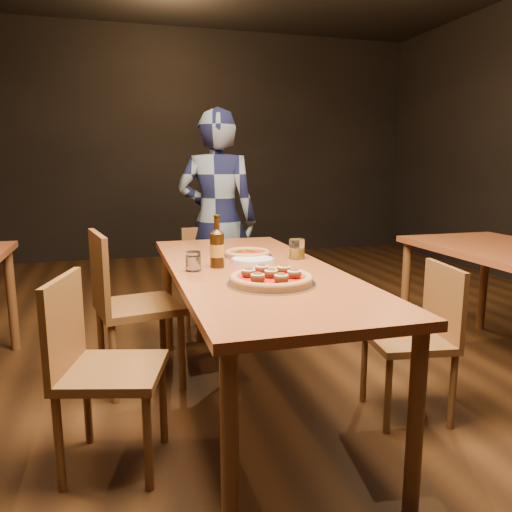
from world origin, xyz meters
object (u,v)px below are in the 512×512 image
object	(u,v)px
plate_stack	(253,260)
diner	(217,221)
chair_main_e	(408,339)
amber_glass	(297,249)
chair_main_nw	(112,370)
chair_end	(214,280)
pizza_meatball	(271,278)
water_glass	(193,261)
chair_main_sw	(138,305)
table_main	(253,282)
beer_bottle	(217,249)
pizza_margherita	(248,253)

from	to	relation	value
plate_stack	diner	distance (m)	1.23
chair_main_e	plate_stack	distance (m)	0.88
amber_glass	chair_main_nw	bearing A→B (deg)	-152.61
chair_end	diner	distance (m)	0.45
pizza_meatball	amber_glass	distance (m)	0.62
plate_stack	chair_end	bearing A→B (deg)	90.32
chair_main_nw	water_glass	world-z (taller)	chair_main_nw
chair_main_sw	diner	xyz separation A→B (m)	(0.65, 0.90, 0.36)
chair_main_nw	plate_stack	size ratio (longest dim) A/B	3.74
chair_main_nw	water_glass	size ratio (longest dim) A/B	9.02
table_main	diner	size ratio (longest dim) A/B	1.20
beer_bottle	table_main	bearing A→B (deg)	-20.66
pizza_margherita	plate_stack	bearing A→B (deg)	-95.36
beer_bottle	diner	distance (m)	1.33
pizza_margherita	diner	world-z (taller)	diner
water_glass	pizza_meatball	bearing A→B (deg)	-52.55
chair_main_e	chair_end	xyz separation A→B (m)	(-0.69, 1.51, 0.01)
table_main	beer_bottle	bearing A→B (deg)	159.34
chair_main_e	pizza_meatball	xyz separation A→B (m)	(-0.74, -0.06, 0.37)
chair_main_nw	diner	xyz separation A→B (m)	(0.79, 1.70, 0.40)
chair_main_sw	pizza_margherita	size ratio (longest dim) A/B	3.43
amber_glass	pizza_margherita	bearing A→B (deg)	152.57
chair_main_e	water_glass	bearing A→B (deg)	-98.62
chair_end	pizza_margherita	bearing A→B (deg)	-94.90
pizza_margherita	chair_end	bearing A→B (deg)	91.39
chair_main_sw	pizza_margherita	distance (m)	0.69
table_main	chair_main_sw	world-z (taller)	chair_main_sw
chair_main_e	pizza_meatball	size ratio (longest dim) A/B	2.10
beer_bottle	diner	xyz separation A→B (m)	(0.27, 1.30, -0.01)
pizza_meatball	diner	world-z (taller)	diner
beer_bottle	chair_main_sw	bearing A→B (deg)	133.97
chair_end	amber_glass	xyz separation A→B (m)	(0.27, -1.04, 0.39)
plate_stack	amber_glass	distance (m)	0.27
plate_stack	water_glass	distance (m)	0.36
chair_end	beer_bottle	world-z (taller)	beer_bottle
pizza_margherita	water_glass	size ratio (longest dim) A/B	2.88
table_main	chair_main_nw	world-z (taller)	chair_main_nw
chair_main_e	pizza_meatball	distance (m)	0.83
table_main	chair_main_nw	size ratio (longest dim) A/B	2.33
amber_glass	diner	distance (m)	1.20
pizza_margherita	plate_stack	distance (m)	0.17
pizza_meatball	plate_stack	world-z (taller)	pizza_meatball
beer_bottle	amber_glass	world-z (taller)	beer_bottle
chair_main_e	plate_stack	world-z (taller)	chair_main_e
chair_main_sw	beer_bottle	xyz separation A→B (m)	(0.38, -0.40, 0.37)
chair_main_sw	water_glass	size ratio (longest dim) A/B	9.88
table_main	pizza_meatball	size ratio (longest dim) A/B	5.17
amber_glass	chair_main_e	bearing A→B (deg)	-48.05
chair_main_nw	pizza_meatball	xyz separation A→B (m)	(0.68, -0.02, 0.35)
chair_main_sw	beer_bottle	distance (m)	0.66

